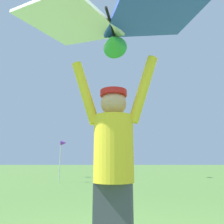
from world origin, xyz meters
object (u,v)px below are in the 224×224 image
(held_stunt_kite, at_px, (111,24))
(distant_kite_purple_high_right, at_px, (119,31))
(marker_flag, at_px, (62,146))
(kite_flyer_person, at_px, (113,168))

(held_stunt_kite, distance_m, distant_kite_purple_high_right, 31.89)
(held_stunt_kite, height_order, distant_kite_purple_high_right, distant_kite_purple_high_right)
(marker_flag, bearing_deg, kite_flyer_person, -74.55)
(distant_kite_purple_high_right, height_order, marker_flag, distant_kite_purple_high_right)
(held_stunt_kite, relative_size, marker_flag, 0.94)
(distant_kite_purple_high_right, distance_m, marker_flag, 25.52)
(held_stunt_kite, bearing_deg, marker_flag, 105.24)
(kite_flyer_person, xyz_separation_m, held_stunt_kite, (-0.01, -0.08, 1.31))
(kite_flyer_person, xyz_separation_m, distant_kite_purple_high_right, (1.07, 26.38, 19.08))
(held_stunt_kite, xyz_separation_m, marker_flag, (-2.45, 9.00, -0.51))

